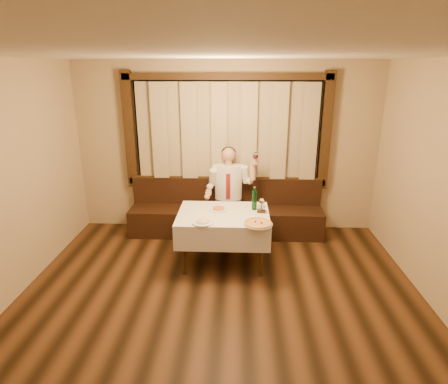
{
  "coord_description": "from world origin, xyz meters",
  "views": [
    {
      "loc": [
        0.21,
        -3.14,
        2.69
      ],
      "look_at": [
        0.0,
        1.9,
        1.0
      ],
      "focal_mm": 30.0,
      "sensor_mm": 36.0,
      "label": 1
    }
  ],
  "objects_px": {
    "green_bottle": "(254,200)",
    "seated_man": "(229,186)",
    "pasta_red": "(219,207)",
    "cruet_caddy": "(261,210)",
    "pizza": "(258,223)",
    "pasta_cream": "(203,220)",
    "banquette": "(226,215)",
    "dining_table": "(223,220)"
  },
  "relations": [
    {
      "from": "pizza",
      "to": "green_bottle",
      "type": "height_order",
      "value": "green_bottle"
    },
    {
      "from": "banquette",
      "to": "dining_table",
      "type": "bearing_deg",
      "value": -90.0
    },
    {
      "from": "dining_table",
      "to": "pasta_red",
      "type": "relative_size",
      "value": 4.75
    },
    {
      "from": "pasta_red",
      "to": "cruet_caddy",
      "type": "height_order",
      "value": "cruet_caddy"
    },
    {
      "from": "green_bottle",
      "to": "pasta_cream",
      "type": "bearing_deg",
      "value": -142.5
    },
    {
      "from": "dining_table",
      "to": "pizza",
      "type": "bearing_deg",
      "value": -39.37
    },
    {
      "from": "green_bottle",
      "to": "pasta_red",
      "type": "bearing_deg",
      "value": -175.39
    },
    {
      "from": "cruet_caddy",
      "to": "seated_man",
      "type": "bearing_deg",
      "value": 125.33
    },
    {
      "from": "pasta_red",
      "to": "seated_man",
      "type": "relative_size",
      "value": 0.18
    },
    {
      "from": "pasta_red",
      "to": "cruet_caddy",
      "type": "relative_size",
      "value": 2.12
    },
    {
      "from": "pasta_cream",
      "to": "green_bottle",
      "type": "distance_m",
      "value": 0.87
    },
    {
      "from": "pasta_red",
      "to": "pasta_cream",
      "type": "relative_size",
      "value": 0.93
    },
    {
      "from": "banquette",
      "to": "pasta_red",
      "type": "height_order",
      "value": "banquette"
    },
    {
      "from": "seated_man",
      "to": "pasta_cream",
      "type": "bearing_deg",
      "value": -102.99
    },
    {
      "from": "cruet_caddy",
      "to": "pizza",
      "type": "bearing_deg",
      "value": -92.2
    },
    {
      "from": "pasta_red",
      "to": "green_bottle",
      "type": "distance_m",
      "value": 0.52
    },
    {
      "from": "pizza",
      "to": "seated_man",
      "type": "xyz_separation_m",
      "value": [
        -0.42,
        1.31,
        0.08
      ]
    },
    {
      "from": "pasta_red",
      "to": "green_bottle",
      "type": "relative_size",
      "value": 0.79
    },
    {
      "from": "dining_table",
      "to": "green_bottle",
      "type": "xyz_separation_m",
      "value": [
        0.43,
        0.16,
        0.25
      ]
    },
    {
      "from": "pasta_cream",
      "to": "seated_man",
      "type": "height_order",
      "value": "seated_man"
    },
    {
      "from": "pasta_red",
      "to": "cruet_caddy",
      "type": "distance_m",
      "value": 0.61
    },
    {
      "from": "pizza",
      "to": "cruet_caddy",
      "type": "height_order",
      "value": "cruet_caddy"
    },
    {
      "from": "banquette",
      "to": "cruet_caddy",
      "type": "xyz_separation_m",
      "value": [
        0.53,
        -0.98,
        0.49
      ]
    },
    {
      "from": "dining_table",
      "to": "pizza",
      "type": "xyz_separation_m",
      "value": [
        0.46,
        -0.38,
        0.12
      ]
    },
    {
      "from": "green_bottle",
      "to": "cruet_caddy",
      "type": "bearing_deg",
      "value": -52.21
    },
    {
      "from": "seated_man",
      "to": "pasta_red",
      "type": "bearing_deg",
      "value": -98.52
    },
    {
      "from": "pasta_cream",
      "to": "cruet_caddy",
      "type": "xyz_separation_m",
      "value": [
        0.78,
        0.4,
        0.0
      ]
    },
    {
      "from": "banquette",
      "to": "seated_man",
      "type": "bearing_deg",
      "value": -63.15
    },
    {
      "from": "pizza",
      "to": "pasta_red",
      "type": "bearing_deg",
      "value": 136.93
    },
    {
      "from": "pizza",
      "to": "cruet_caddy",
      "type": "distance_m",
      "value": 0.43
    },
    {
      "from": "seated_man",
      "to": "pizza",
      "type": "bearing_deg",
      "value": -72.37
    },
    {
      "from": "pasta_red",
      "to": "green_bottle",
      "type": "bearing_deg",
      "value": 4.61
    },
    {
      "from": "pizza",
      "to": "seated_man",
      "type": "height_order",
      "value": "seated_man"
    },
    {
      "from": "dining_table",
      "to": "pasta_cream",
      "type": "bearing_deg",
      "value": -124.88
    },
    {
      "from": "banquette",
      "to": "green_bottle",
      "type": "distance_m",
      "value": 1.13
    },
    {
      "from": "pizza",
      "to": "seated_man",
      "type": "relative_size",
      "value": 0.26
    },
    {
      "from": "banquette",
      "to": "seated_man",
      "type": "xyz_separation_m",
      "value": [
        0.05,
        -0.09,
        0.54
      ]
    },
    {
      "from": "banquette",
      "to": "pizza",
      "type": "relative_size",
      "value": 8.43
    },
    {
      "from": "banquette",
      "to": "dining_table",
      "type": "height_order",
      "value": "banquette"
    },
    {
      "from": "banquette",
      "to": "seated_man",
      "type": "distance_m",
      "value": 0.55
    },
    {
      "from": "green_bottle",
      "to": "seated_man",
      "type": "xyz_separation_m",
      "value": [
        -0.39,
        0.77,
        -0.05
      ]
    },
    {
      "from": "pizza",
      "to": "pasta_cream",
      "type": "xyz_separation_m",
      "value": [
        -0.72,
        0.02,
        0.02
      ]
    }
  ]
}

